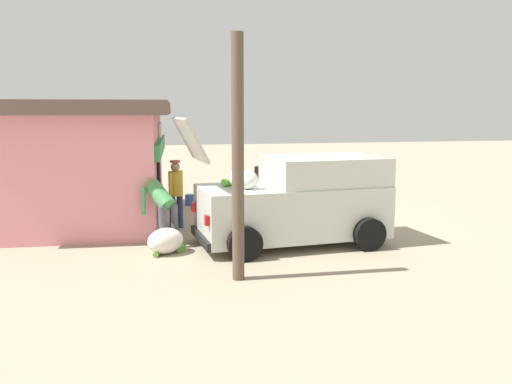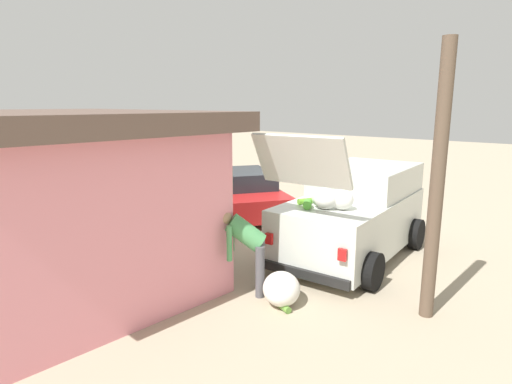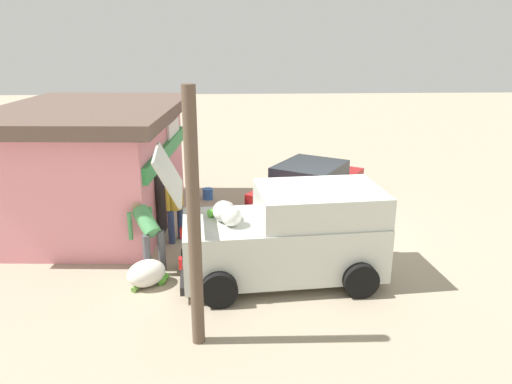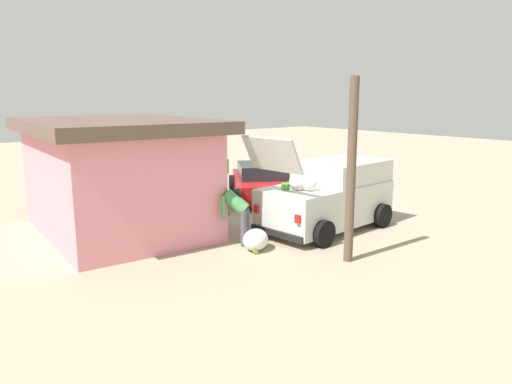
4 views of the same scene
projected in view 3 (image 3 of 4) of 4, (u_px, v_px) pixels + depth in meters
The scene contains 9 objects.
ground_plane at pixel (315, 227), 12.36m from camera, with size 60.00×60.00×0.00m, color tan.
storefront_bar at pixel (94, 164), 12.30m from camera, with size 5.98×4.64×3.02m.
delivery_van at pixel (289, 234), 9.55m from camera, with size 2.44×4.42×2.67m.
parked_sedan at pixel (310, 186), 13.68m from camera, with size 4.42×3.74×1.25m.
vendor_standing at pixel (175, 203), 11.24m from camera, with size 0.49×0.47×1.64m.
customer_bending at pixel (147, 229), 9.86m from camera, with size 0.76×0.75×1.43m.
unloaded_banana_pile at pixel (147, 274), 9.40m from camera, with size 0.95×0.98×0.51m.
paint_bucket at pixel (208, 194), 14.43m from camera, with size 0.31×0.31×0.32m, color blue.
utility_pole at pixel (194, 223), 7.12m from camera, with size 0.20×0.20×4.02m, color brown.
Camera 3 is at (-11.41, 2.06, 4.63)m, focal length 34.07 mm.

